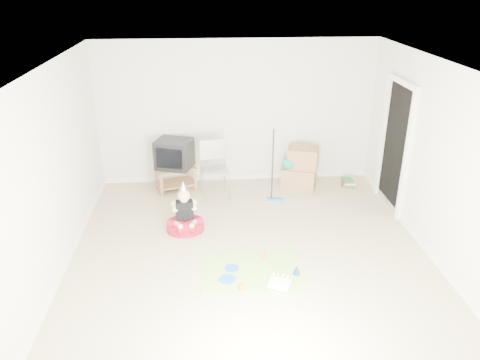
{
  "coord_description": "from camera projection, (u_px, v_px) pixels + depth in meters",
  "views": [
    {
      "loc": [
        -0.56,
        -5.68,
        3.6
      ],
      "look_at": [
        -0.1,
        0.4,
        0.9
      ],
      "focal_mm": 35.0,
      "sensor_mm": 36.0,
      "label": 1
    }
  ],
  "objects": [
    {
      "name": "party_mat",
      "position": [
        252.0,
        271.0,
        6.17
      ],
      "size": [
        1.37,
        1.02,
        0.01
      ],
      "primitive_type": "cube",
      "rotation": [
        0.0,
        0.0,
        -0.05
      ],
      "color": "#F83484",
      "rests_on": "ground"
    },
    {
      "name": "ground",
      "position": [
        249.0,
        249.0,
        6.68
      ],
      "size": [
        5.0,
        5.0,
        0.0
      ],
      "primitive_type": "plane",
      "color": "#C1B18A",
      "rests_on": "ground"
    },
    {
      "name": "cardboard_boxes",
      "position": [
        300.0,
        169.0,
        8.46
      ],
      "size": [
        0.72,
        0.63,
        0.76
      ],
      "color": "#9E744C",
      "rests_on": "ground"
    },
    {
      "name": "blue_plate_near",
      "position": [
        232.0,
        268.0,
        6.22
      ],
      "size": [
        0.24,
        0.24,
        0.01
      ],
      "primitive_type": "cylinder",
      "rotation": [
        0.0,
        0.0,
        0.3
      ],
      "color": "blue",
      "rests_on": "party_mat"
    },
    {
      "name": "orange_cup_near",
      "position": [
        264.0,
        257.0,
        6.41
      ],
      "size": [
        0.08,
        0.08,
        0.07
      ],
      "primitive_type": "cylinder",
      "rotation": [
        0.0,
        0.0,
        -0.42
      ],
      "color": "orange",
      "rests_on": "party_mat"
    },
    {
      "name": "orange_cup_far",
      "position": [
        242.0,
        287.0,
        5.79
      ],
      "size": [
        0.08,
        0.08,
        0.09
      ],
      "primitive_type": "cylinder",
      "rotation": [
        0.0,
        0.0,
        -0.03
      ],
      "color": "orange",
      "rests_on": "party_mat"
    },
    {
      "name": "tv_stand",
      "position": [
        176.0,
        176.0,
        8.42
      ],
      "size": [
        0.79,
        0.63,
        0.43
      ],
      "color": "olive",
      "rests_on": "ground"
    },
    {
      "name": "blue_party_hat",
      "position": [
        297.0,
        269.0,
        6.08
      ],
      "size": [
        0.1,
        0.1,
        0.14
      ],
      "primitive_type": "cone",
      "rotation": [
        0.0,
        0.0,
        0.07
      ],
      "color": "#1740A7",
      "rests_on": "party_mat"
    },
    {
      "name": "floor_mop",
      "position": [
        275.0,
        186.0,
        8.01
      ],
      "size": [
        0.31,
        0.39,
        1.18
      ],
      "color": "blue",
      "rests_on": "ground"
    },
    {
      "name": "birthday_cake",
      "position": [
        280.0,
        284.0,
        5.85
      ],
      "size": [
        0.33,
        0.3,
        0.13
      ],
      "color": "white",
      "rests_on": "party_mat"
    },
    {
      "name": "seated_woman",
      "position": [
        185.0,
        220.0,
        7.08
      ],
      "size": [
        0.62,
        0.62,
        0.82
      ],
      "color": "#B11028",
      "rests_on": "ground"
    },
    {
      "name": "crt_tv",
      "position": [
        174.0,
        154.0,
        8.25
      ],
      "size": [
        0.72,
        0.66,
        0.51
      ],
      "primitive_type": "cube",
      "rotation": [
        0.0,
        0.0,
        -0.33
      ],
      "color": "black",
      "rests_on": "tv_stand"
    },
    {
      "name": "book_pile",
      "position": [
        348.0,
        182.0,
        8.65
      ],
      "size": [
        0.3,
        0.35,
        0.13
      ],
      "color": "#26733D",
      "rests_on": "ground"
    },
    {
      "name": "folding_chair",
      "position": [
        215.0,
        171.0,
        8.02
      ],
      "size": [
        0.53,
        0.51,
        1.03
      ],
      "color": "#98979C",
      "rests_on": "ground"
    },
    {
      "name": "blue_plate_far",
      "position": [
        227.0,
        279.0,
        5.99
      ],
      "size": [
        0.27,
        0.27,
        0.01
      ],
      "primitive_type": "cylinder",
      "rotation": [
        0.0,
        0.0,
        -0.31
      ],
      "color": "blue",
      "rests_on": "party_mat"
    },
    {
      "name": "doorway_recess",
      "position": [
        396.0,
        148.0,
        7.53
      ],
      "size": [
        0.02,
        0.9,
        2.05
      ],
      "primitive_type": "cube",
      "color": "black",
      "rests_on": "ground"
    }
  ]
}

